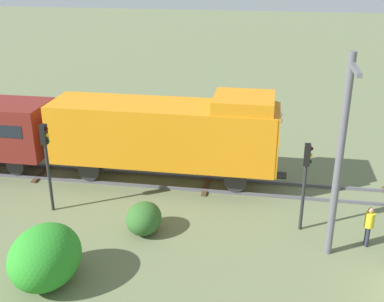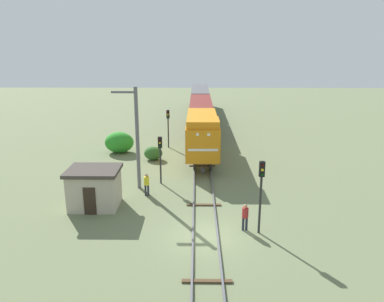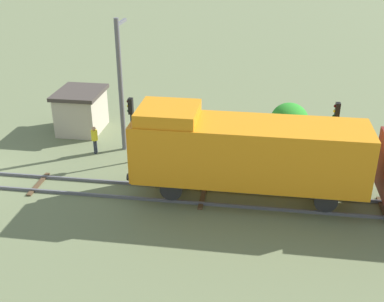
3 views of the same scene
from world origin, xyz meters
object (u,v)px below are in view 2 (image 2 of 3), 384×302
(locomotive, at_px, (202,132))
(traffic_signal_mid, at_px, (160,151))
(traffic_signal_far, at_px, (168,122))
(worker_near_track, at_px, (245,215))
(catenary_mast, at_px, (137,136))
(relay_hut, at_px, (95,188))
(worker_by_signal, at_px, (147,183))
(passenger_car_leading, at_px, (201,111))
(passenger_car_trailing, at_px, (200,96))
(traffic_signal_near, at_px, (261,184))

(locomotive, relative_size, traffic_signal_mid, 2.99)
(traffic_signal_far, xyz_separation_m, worker_near_track, (6.00, -18.96, -1.87))
(catenary_mast, bearing_deg, relay_hut, -124.39)
(worker_by_signal, bearing_deg, passenger_car_leading, -57.14)
(worker_near_track, distance_m, worker_by_signal, 8.49)
(worker_by_signal, height_order, catenary_mast, catenary_mast)
(relay_hut, bearing_deg, passenger_car_trailing, 79.10)
(passenger_car_leading, xyz_separation_m, traffic_signal_far, (-3.60, -8.74, 0.34))
(traffic_signal_near, bearing_deg, passenger_car_trailing, 94.30)
(traffic_signal_near, xyz_separation_m, traffic_signal_far, (-6.80, 19.27, -0.22))
(traffic_signal_far, relative_size, worker_near_track, 2.42)
(passenger_car_leading, xyz_separation_m, traffic_signal_mid, (-3.40, -19.80, 0.18))
(passenger_car_leading, distance_m, traffic_signal_mid, 20.09)
(passenger_car_trailing, distance_m, traffic_signal_far, 23.62)
(catenary_mast, bearing_deg, locomotive, 55.81)
(locomotive, bearing_deg, catenary_mast, -124.19)
(passenger_car_trailing, xyz_separation_m, relay_hut, (-7.50, -38.95, -1.13))
(traffic_signal_near, xyz_separation_m, traffic_signal_mid, (-6.60, 8.21, -0.38))
(locomotive, relative_size, worker_near_track, 6.82)
(traffic_signal_far, distance_m, relay_hut, 16.16)
(relay_hut, bearing_deg, traffic_signal_near, -18.88)
(passenger_car_trailing, relative_size, relay_hut, 4.00)
(traffic_signal_near, height_order, worker_by_signal, traffic_signal_near)
(traffic_signal_mid, bearing_deg, passenger_car_trailing, 84.36)
(worker_near_track, bearing_deg, catenary_mast, 91.86)
(locomotive, xyz_separation_m, worker_near_track, (2.40, -14.36, -1.78))
(locomotive, height_order, traffic_signal_mid, locomotive)
(locomotive, relative_size, passenger_car_leading, 0.83)
(catenary_mast, relative_size, relay_hut, 2.25)
(traffic_signal_far, bearing_deg, worker_by_signal, -92.52)
(worker_near_track, height_order, worker_by_signal, same)
(traffic_signal_far, height_order, relay_hut, traffic_signal_far)
(locomotive, bearing_deg, traffic_signal_far, 128.06)
(locomotive, xyz_separation_m, passenger_car_leading, (0.00, 13.34, -0.25))
(passenger_car_trailing, relative_size, traffic_signal_mid, 3.61)
(traffic_signal_far, bearing_deg, passenger_car_leading, 67.61)
(traffic_signal_near, height_order, traffic_signal_mid, traffic_signal_near)
(worker_by_signal, distance_m, catenary_mast, 3.65)
(traffic_signal_near, bearing_deg, locomotive, 102.30)
(worker_near_track, xyz_separation_m, relay_hut, (-9.90, 3.35, 0.40))
(relay_hut, bearing_deg, passenger_car_leading, 72.88)
(worker_near_track, bearing_deg, passenger_car_trailing, 47.90)
(worker_by_signal, bearing_deg, worker_near_track, -175.50)
(locomotive, relative_size, relay_hut, 3.31)
(traffic_signal_mid, xyz_separation_m, relay_hut, (-4.10, -4.55, -1.31))
(worker_by_signal, xyz_separation_m, catenary_mast, (-0.86, 1.56, 3.19))
(passenger_car_trailing, distance_m, traffic_signal_near, 42.73)
(passenger_car_leading, bearing_deg, worker_near_track, -85.05)
(passenger_car_leading, bearing_deg, traffic_signal_near, -83.48)
(traffic_signal_near, distance_m, traffic_signal_mid, 10.54)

